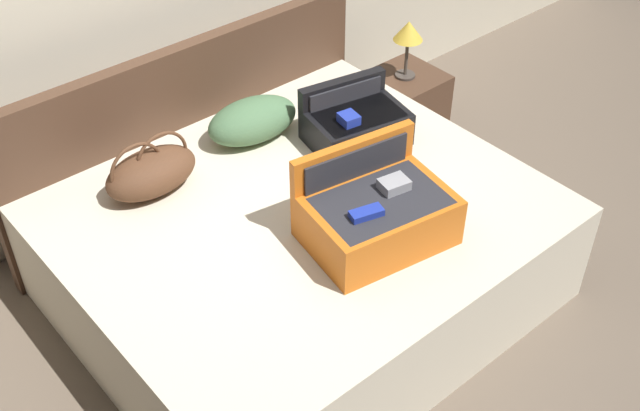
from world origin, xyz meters
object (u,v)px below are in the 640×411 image
bed (302,253)px  duffel_bag (151,172)px  hard_case_large (377,214)px  pillow_near_headboard (253,120)px  table_lamp (408,34)px  nightstand (402,108)px  hard_case_medium (356,123)px

bed → duffel_bag: duffel_bag is taller
hard_case_large → pillow_near_headboard: hard_case_large is taller
table_lamp → pillow_near_headboard: bearing=-177.2°
bed → table_lamp: 1.54m
hard_case_large → duffel_bag: hard_case_large is taller
hard_case_large → pillow_near_headboard: bearing=96.2°
duffel_bag → nightstand: bearing=3.2°
duffel_bag → nightstand: size_ratio=1.01×
bed → pillow_near_headboard: 0.72m
bed → table_lamp: size_ratio=5.88×
hard_case_large → hard_case_medium: size_ratio=1.25×
duffel_bag → pillow_near_headboard: bearing=3.9°
table_lamp → nightstand: bearing=0.0°
duffel_bag → bed: bearing=-51.3°
bed → duffel_bag: bearing=128.7°
hard_case_large → hard_case_medium: 0.73m
duffel_bag → nightstand: duffel_bag is taller
bed → hard_case_large: size_ratio=3.15×
pillow_near_headboard → table_lamp: table_lamp is taller
nightstand → bed: bearing=-154.1°
bed → pillow_near_headboard: (0.17, 0.59, 0.38)m
nightstand → duffel_bag: bearing=-176.8°
bed → duffel_bag: 0.80m
hard_case_medium → nightstand: size_ratio=1.19×
table_lamp → duffel_bag: bearing=-176.8°
pillow_near_headboard → nightstand: bearing=2.8°
bed → duffel_bag: size_ratio=4.65×
duffel_bag → table_lamp: (1.76, 0.10, 0.06)m
hard_case_large → duffel_bag: 1.07m
bed → nightstand: (1.32, 0.64, -0.05)m
hard_case_large → hard_case_medium: bearing=63.8°
bed → hard_case_medium: hard_case_medium is taller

